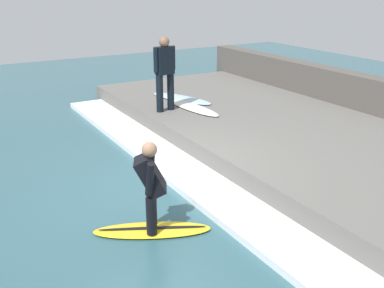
{
  "coord_description": "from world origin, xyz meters",
  "views": [
    {
      "loc": [
        -3.1,
        -6.23,
        3.36
      ],
      "look_at": [
        0.57,
        0.0,
        0.7
      ],
      "focal_mm": 42.0,
      "sensor_mm": 36.0,
      "label": 1
    }
  ],
  "objects_px": {
    "surfer_riding": "(151,182)",
    "surfboard_spare": "(181,98)",
    "surfboard_waiting_near": "(192,107)",
    "surfer_waiting_near": "(165,70)",
    "surfboard_riding": "(152,230)"
  },
  "relations": [
    {
      "from": "surfboard_riding",
      "to": "surfer_waiting_near",
      "type": "height_order",
      "value": "surfer_waiting_near"
    },
    {
      "from": "surfboard_riding",
      "to": "surfboard_waiting_near",
      "type": "bearing_deg",
      "value": 52.83
    },
    {
      "from": "surfboard_riding",
      "to": "surfboard_waiting_near",
      "type": "xyz_separation_m",
      "value": [
        2.96,
        3.91,
        0.45
      ]
    },
    {
      "from": "surfboard_riding",
      "to": "surfer_riding",
      "type": "bearing_deg",
      "value": 0.0
    },
    {
      "from": "surfboard_riding",
      "to": "surfboard_spare",
      "type": "distance_m",
      "value": 5.74
    },
    {
      "from": "surfboard_waiting_near",
      "to": "surfboard_spare",
      "type": "xyz_separation_m",
      "value": [
        0.18,
        0.87,
        0.0
      ]
    },
    {
      "from": "surfer_riding",
      "to": "surfer_waiting_near",
      "type": "height_order",
      "value": "surfer_waiting_near"
    },
    {
      "from": "surfboard_riding",
      "to": "surfboard_spare",
      "type": "bearing_deg",
      "value": 56.63
    },
    {
      "from": "surfer_waiting_near",
      "to": "surfer_riding",
      "type": "bearing_deg",
      "value": -119.74
    },
    {
      "from": "surfer_waiting_near",
      "to": "surfboard_waiting_near",
      "type": "height_order",
      "value": "surfer_waiting_near"
    },
    {
      "from": "surfer_waiting_near",
      "to": "surfboard_waiting_near",
      "type": "relative_size",
      "value": 0.87
    },
    {
      "from": "surfer_riding",
      "to": "surfboard_spare",
      "type": "xyz_separation_m",
      "value": [
        3.15,
        4.78,
        -0.3
      ]
    },
    {
      "from": "surfboard_waiting_near",
      "to": "surfer_waiting_near",
      "type": "bearing_deg",
      "value": 166.22
    },
    {
      "from": "surfboard_riding",
      "to": "surfboard_waiting_near",
      "type": "relative_size",
      "value": 0.86
    },
    {
      "from": "surfboard_riding",
      "to": "surfboard_waiting_near",
      "type": "height_order",
      "value": "surfboard_waiting_near"
    }
  ]
}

